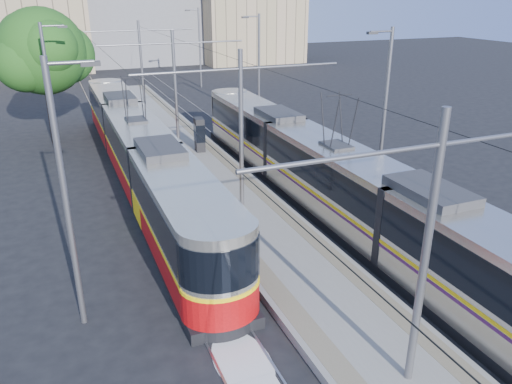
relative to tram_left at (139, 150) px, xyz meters
name	(u,v)px	position (x,y,z in m)	size (l,w,h in m)	color
ground	(329,303)	(3.60, -13.82, -1.71)	(160.00, 160.00, 0.00)	black
platform	(190,154)	(3.60, 3.18, -1.56)	(4.00, 50.00, 0.30)	gray
tactile_strip_left	(167,154)	(2.15, 3.18, -1.40)	(0.70, 50.00, 0.01)	gray
tactile_strip_right	(213,149)	(5.05, 3.18, -1.40)	(0.70, 50.00, 0.01)	gray
rails	(191,156)	(3.60, 3.18, -1.69)	(8.71, 70.00, 0.03)	gray
tram_left	(139,150)	(0.00, 0.00, 0.00)	(2.43, 28.87, 5.50)	black
tram_right	(334,178)	(7.20, -7.88, 0.15)	(2.43, 29.75, 5.50)	black
catenary	(201,91)	(3.60, 0.34, 2.82)	(9.20, 70.00, 7.00)	slate
street_lamps	(171,78)	(3.60, 7.18, 2.47)	(15.18, 38.22, 8.00)	slate
shelter	(199,134)	(4.22, 3.16, -0.33)	(0.67, 0.99, 2.06)	black
tree	(48,52)	(-3.66, 9.79, 4.17)	(5.98, 5.53, 8.69)	#382314
building_left	(18,19)	(-6.40, 46.18, 4.57)	(16.32, 12.24, 12.54)	tan
building_centre	(141,9)	(9.60, 50.18, 5.50)	(18.36, 14.28, 14.39)	slate
building_right	(248,23)	(23.60, 44.18, 3.61)	(14.28, 10.20, 10.63)	tan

